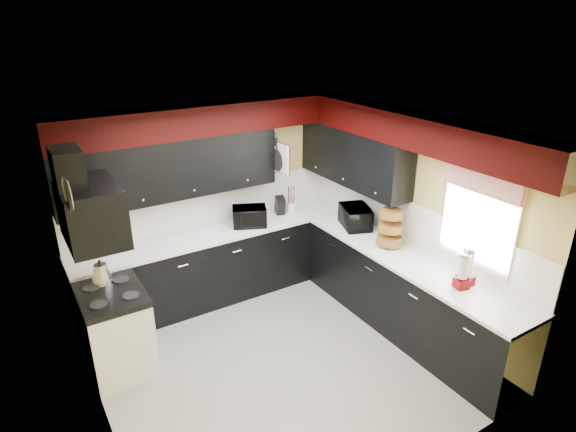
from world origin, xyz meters
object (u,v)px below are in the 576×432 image
object	(u,v)px
toaster_oven	(250,216)
kettle	(101,273)
utensil_crock	(291,207)
knife_block	(280,206)
microwave	(356,217)

from	to	relation	value
toaster_oven	kettle	size ratio (longest dim) A/B	1.90
utensil_crock	kettle	bearing A→B (deg)	-168.61
toaster_oven	utensil_crock	xyz separation A→B (m)	(0.69, 0.10, -0.05)
knife_block	kettle	xyz separation A→B (m)	(-2.45, -0.55, -0.04)
microwave	utensil_crock	distance (m)	0.95
toaster_oven	utensil_crock	size ratio (longest dim) A/B	3.09
microwave	kettle	distance (m)	3.07
toaster_oven	knife_block	xyz separation A→B (m)	(0.52, 0.11, 0.00)
microwave	utensil_crock	size ratio (longest dim) A/B	3.51
kettle	toaster_oven	bearing A→B (deg)	12.62
toaster_oven	utensil_crock	world-z (taller)	toaster_oven
toaster_oven	knife_block	world-z (taller)	knife_block
kettle	utensil_crock	bearing A→B (deg)	11.39
toaster_oven	kettle	distance (m)	1.97
utensil_crock	microwave	bearing A→B (deg)	-62.63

